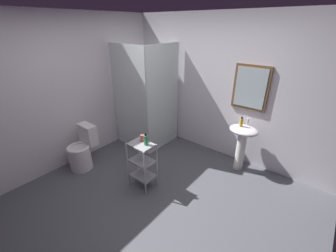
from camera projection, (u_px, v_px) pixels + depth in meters
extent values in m
cube|color=#505359|center=(151.00, 201.00, 3.09)|extent=(4.20, 4.20, 0.02)
cube|color=silver|center=(219.00, 88.00, 3.84)|extent=(4.20, 0.10, 2.50)
cube|color=brown|center=(251.00, 88.00, 3.42)|extent=(0.56, 0.03, 0.72)
cube|color=silver|center=(250.00, 88.00, 3.40)|extent=(0.48, 0.01, 0.64)
cube|color=silver|center=(68.00, 93.00, 3.60)|extent=(0.10, 4.20, 2.50)
cube|color=white|center=(148.00, 137.00, 4.73)|extent=(0.90, 0.90, 0.10)
cube|color=silver|center=(129.00, 98.00, 3.98)|extent=(0.90, 0.02, 1.90)
cube|color=silver|center=(163.00, 97.00, 4.04)|extent=(0.02, 0.90, 1.90)
cylinder|color=silver|center=(147.00, 103.00, 3.72)|extent=(0.04, 0.04, 1.90)
cylinder|color=silver|center=(148.00, 134.00, 4.70)|extent=(0.08, 0.08, 0.00)
cylinder|color=white|center=(240.00, 152.00, 3.63)|extent=(0.15, 0.15, 0.68)
ellipsoid|color=white|center=(244.00, 130.00, 3.46)|extent=(0.46, 0.37, 0.13)
cylinder|color=silver|center=(248.00, 121.00, 3.49)|extent=(0.03, 0.03, 0.10)
cylinder|color=white|center=(80.00, 158.00, 3.70)|extent=(0.37, 0.37, 0.40)
torus|color=white|center=(78.00, 147.00, 3.61)|extent=(0.37, 0.37, 0.04)
cube|color=white|center=(88.00, 134.00, 3.69)|extent=(0.35, 0.17, 0.36)
cylinder|color=silver|center=(128.00, 165.00, 3.24)|extent=(0.02, 0.02, 0.74)
cylinder|color=silver|center=(145.00, 174.00, 3.04)|extent=(0.02, 0.02, 0.74)
cylinder|color=silver|center=(140.00, 157.00, 3.43)|extent=(0.02, 0.02, 0.74)
cylinder|color=silver|center=(157.00, 166.00, 3.22)|extent=(0.02, 0.02, 0.74)
cube|color=#99999E|center=(143.00, 175.00, 3.32)|extent=(0.36, 0.26, 0.02)
cube|color=#99999E|center=(142.00, 161.00, 3.20)|extent=(0.36, 0.26, 0.02)
cube|color=#99999E|center=(141.00, 145.00, 3.08)|extent=(0.36, 0.26, 0.02)
cylinder|color=gold|center=(241.00, 123.00, 3.41)|extent=(0.05, 0.05, 0.13)
cylinder|color=black|center=(242.00, 118.00, 3.38)|extent=(0.03, 0.03, 0.03)
cylinder|color=#359D5F|center=(146.00, 140.00, 3.03)|extent=(0.06, 0.06, 0.15)
cylinder|color=black|center=(146.00, 134.00, 2.99)|extent=(0.03, 0.03, 0.04)
cylinder|color=#B24742|center=(142.00, 138.00, 3.13)|extent=(0.07, 0.07, 0.10)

